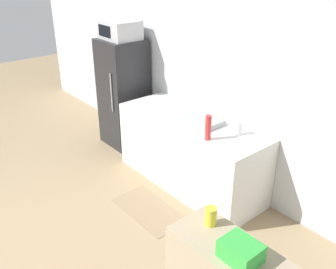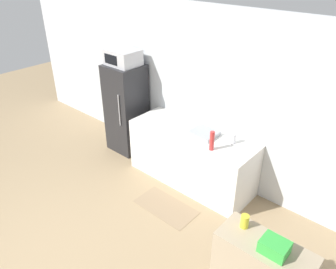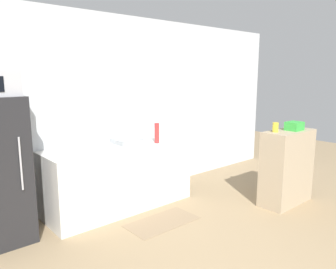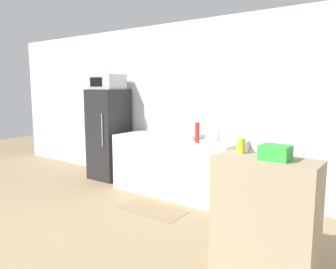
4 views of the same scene
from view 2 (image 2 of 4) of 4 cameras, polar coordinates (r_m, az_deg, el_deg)
The scene contains 11 objects.
ground_plane at distance 4.38m, azimuth -22.94°, elevation -20.63°, with size 14.00×14.00×0.00m, color #9E8460.
wall_back at distance 5.11m, azimuth 3.86°, elevation 7.60°, with size 8.00×0.06×2.60m, color silver.
refrigerator at distance 5.78m, azimuth -7.25°, elevation 4.50°, with size 0.59×0.59×1.57m.
microwave at distance 5.46m, azimuth -7.87°, elevation 13.18°, with size 0.52×0.42×0.25m.
counter at distance 5.04m, azimuth 4.09°, elevation -3.90°, with size 1.97×0.71×0.86m, color silver.
sink_basin at distance 4.75m, azimuth 6.28°, elevation 0.20°, with size 0.38×0.33×0.06m, color #9EA3A8.
bottle_tall at distance 4.36m, azimuth 7.65°, elevation -1.09°, with size 0.06×0.06×0.27m, color red.
bottle_short at distance 4.59m, azimuth 11.27°, elevation -0.68°, with size 0.08×0.08×0.15m, color silver.
basket at distance 2.94m, azimuth 18.06°, elevation -18.11°, with size 0.22×0.18×0.12m, color green.
jar at distance 3.08m, azimuth 13.20°, elevation -14.50°, with size 0.08×0.08×0.13m, color yellow.
kitchen_rug at distance 4.78m, azimuth -0.36°, elevation -12.46°, with size 0.89×0.46×0.01m, color #937A5B.
Camera 2 is at (2.87, -0.85, 3.20)m, focal length 35.00 mm.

